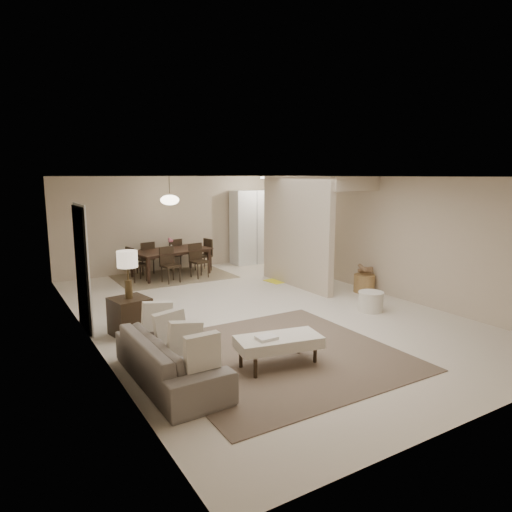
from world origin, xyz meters
TOP-DOWN VIEW (x-y plane):
  - floor at (0.00, 0.00)m, footprint 9.00×9.00m
  - ceiling at (0.00, 0.00)m, footprint 9.00×9.00m
  - back_wall at (0.00, 4.50)m, footprint 6.00×0.00m
  - left_wall at (-3.00, 0.00)m, footprint 0.00×9.00m
  - right_wall at (3.00, 0.00)m, footprint 0.00×9.00m
  - partition at (1.80, 1.25)m, footprint 0.15×2.50m
  - doorway at (-2.97, 0.60)m, footprint 0.04×0.90m
  - pantry_cabinet at (2.35, 4.15)m, footprint 1.20×0.55m
  - flush_light at (2.30, 3.20)m, footprint 0.44×0.44m
  - living_rug at (-0.84, -1.99)m, footprint 3.20×3.20m
  - sofa at (-2.45, -1.99)m, footprint 2.04×0.83m
  - ottoman_bench at (-1.04, -2.29)m, footprint 1.21×0.72m
  - side_table at (-2.40, -0.06)m, footprint 0.64×0.64m
  - table_lamp at (-2.40, -0.06)m, footprint 0.32×0.32m
  - round_pouf at (1.84, -1.11)m, footprint 0.47×0.47m
  - wicker_basket at (2.75, 0.00)m, footprint 0.54×0.54m
  - dining_rug at (-0.28, 3.70)m, footprint 2.80×2.10m
  - dining_table at (-0.28, 3.70)m, footprint 2.07×1.39m
  - dining_chairs at (-0.28, 3.70)m, footprint 2.32×1.83m
  - vase at (-0.28, 3.70)m, footprint 0.16×0.16m
  - yellow_mat at (1.88, 1.86)m, footprint 0.90×0.60m
  - pendant_light at (-0.28, 3.70)m, footprint 0.46×0.46m

SIDE VIEW (x-z plane):
  - floor at x=0.00m, z-range 0.00..0.00m
  - living_rug at x=-0.84m, z-range 0.00..0.01m
  - dining_rug at x=-0.28m, z-range 0.00..0.01m
  - yellow_mat at x=1.88m, z-range 0.00..0.01m
  - round_pouf at x=1.84m, z-range 0.00..0.37m
  - wicker_basket at x=2.75m, z-range 0.00..0.39m
  - sofa at x=-2.45m, z-range 0.00..0.59m
  - side_table at x=-2.40m, z-range 0.00..0.60m
  - ottoman_bench at x=-1.04m, z-range 0.12..0.53m
  - dining_table at x=-0.28m, z-range 0.00..0.67m
  - dining_chairs at x=-0.28m, z-range 0.00..0.85m
  - vase at x=-0.28m, z-range 0.67..0.81m
  - doorway at x=-2.97m, z-range 0.00..2.04m
  - pantry_cabinet at x=2.35m, z-range 0.00..2.10m
  - table_lamp at x=-2.40m, z-range 0.78..1.54m
  - back_wall at x=0.00m, z-range -1.75..4.25m
  - left_wall at x=-3.00m, z-range -3.25..5.75m
  - right_wall at x=3.00m, z-range -3.25..5.75m
  - partition at x=1.80m, z-range 0.00..2.50m
  - pendant_light at x=-0.28m, z-range 1.57..2.27m
  - flush_light at x=2.30m, z-range 2.44..2.48m
  - ceiling at x=0.00m, z-range 2.50..2.50m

